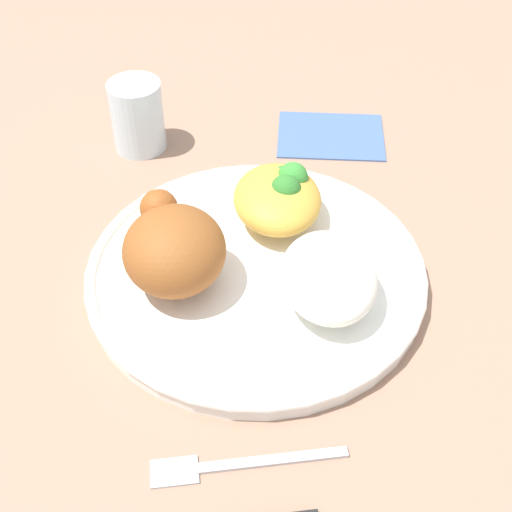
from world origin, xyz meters
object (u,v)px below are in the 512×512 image
(mac_cheese_with_broccoli, at_px, (280,196))
(fork, at_px, (237,463))
(plate, at_px, (256,272))
(water_glass, at_px, (137,116))
(rice_pile, at_px, (329,277))
(napkin, at_px, (331,135))
(roasted_chicken, at_px, (173,248))

(mac_cheese_with_broccoli, xyz_separation_m, fork, (-0.25, 0.05, -0.04))
(mac_cheese_with_broccoli, bearing_deg, plate, 158.46)
(plate, bearing_deg, mac_cheese_with_broccoli, -21.54)
(water_glass, bearing_deg, rice_pile, -146.35)
(plate, height_order, water_glass, water_glass)
(rice_pile, height_order, mac_cheese_with_broccoli, mac_cheese_with_broccoli)
(plate, relative_size, fork, 2.12)
(napkin, bearing_deg, mac_cheese_with_broccoli, 154.91)
(fork, xyz_separation_m, water_glass, (0.40, 0.09, 0.04))
(rice_pile, relative_size, water_glass, 1.34)
(roasted_chicken, bearing_deg, water_glass, 11.12)
(rice_pile, distance_m, napkin, 0.27)
(plate, height_order, napkin, plate)
(rice_pile, distance_m, water_glass, 0.31)
(plate, distance_m, rice_pile, 0.08)
(fork, height_order, napkin, fork)
(roasted_chicken, bearing_deg, rice_pile, -103.24)
(rice_pile, bearing_deg, mac_cheese_with_broccoli, 15.82)
(mac_cheese_with_broccoli, distance_m, napkin, 0.18)
(roasted_chicken, height_order, water_glass, roasted_chicken)
(mac_cheese_with_broccoli, bearing_deg, roasted_chicken, 129.02)
(roasted_chicken, bearing_deg, fork, -165.53)
(roasted_chicken, distance_m, water_glass, 0.23)
(rice_pile, xyz_separation_m, napkin, (0.26, -0.04, -0.04))
(mac_cheese_with_broccoli, height_order, fork, mac_cheese_with_broccoli)
(rice_pile, relative_size, fork, 0.73)
(roasted_chicken, xyz_separation_m, fork, (-0.17, -0.04, -0.05))
(roasted_chicken, bearing_deg, napkin, -35.93)
(plate, distance_m, napkin, 0.25)
(mac_cheese_with_broccoli, distance_m, water_glass, 0.21)
(plate, xyz_separation_m, roasted_chicken, (-0.01, 0.07, 0.04))
(fork, bearing_deg, rice_pile, -29.88)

